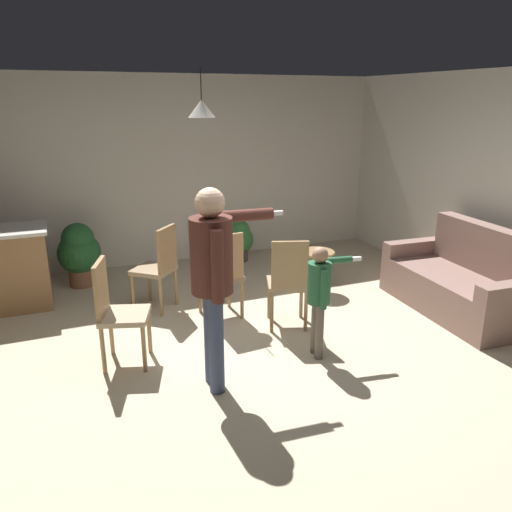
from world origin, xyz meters
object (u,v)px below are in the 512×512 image
(couch_floral, at_px, (460,283))
(spare_remote_on_table, at_px, (321,251))
(person_child, at_px, (320,290))
(dining_chair_spare, at_px, (159,265))
(potted_plant_by_wall, at_px, (79,252))
(dining_chair_by_counter, at_px, (223,272))
(side_table_by_couch, at_px, (317,266))
(potted_plant_corner, at_px, (240,239))
(person_adult, at_px, (214,268))
(dining_chair_near_wall, at_px, (288,280))
(dining_chair_centre_back, at_px, (116,309))

(couch_floral, bearing_deg, spare_remote_on_table, 49.75)
(person_child, distance_m, dining_chair_spare, 2.04)
(dining_chair_spare, relative_size, potted_plant_by_wall, 1.19)
(dining_chair_by_counter, relative_size, potted_plant_by_wall, 1.19)
(side_table_by_couch, bearing_deg, potted_plant_corner, 107.41)
(potted_plant_corner, bearing_deg, couch_floral, -57.84)
(person_adult, distance_m, potted_plant_by_wall, 3.17)
(dining_chair_near_wall, relative_size, spare_remote_on_table, 7.69)
(potted_plant_by_wall, xyz_separation_m, spare_remote_on_table, (2.80, -1.36, 0.07))
(dining_chair_by_counter, xyz_separation_m, dining_chair_near_wall, (0.56, -0.49, 0.00))
(dining_chair_by_counter, bearing_deg, side_table_by_couch, 10.37)
(couch_floral, distance_m, potted_plant_by_wall, 4.73)
(couch_floral, relative_size, side_table_by_couch, 3.55)
(person_child, xyz_separation_m, dining_chair_near_wall, (-0.00, 0.66, -0.13))
(dining_chair_near_wall, relative_size, potted_plant_by_wall, 1.19)
(person_adult, relative_size, dining_chair_near_wall, 1.72)
(dining_chair_spare, distance_m, potted_plant_by_wall, 1.42)
(side_table_by_couch, height_order, dining_chair_by_counter, dining_chair_by_counter)
(dining_chair_centre_back, bearing_deg, person_adult, 63.09)
(potted_plant_corner, height_order, potted_plant_by_wall, potted_plant_by_wall)
(person_child, xyz_separation_m, dining_chair_spare, (-1.16, 1.67, -0.13))
(dining_chair_by_counter, distance_m, spare_remote_on_table, 1.44)
(dining_chair_near_wall, xyz_separation_m, potted_plant_corner, (0.35, 2.38, -0.20))
(person_child, height_order, dining_chair_near_wall, person_child)
(person_adult, relative_size, person_child, 1.58)
(dining_chair_centre_back, bearing_deg, spare_remote_on_table, 127.11)
(dining_chair_centre_back, xyz_separation_m, dining_chair_spare, (0.62, 1.10, 0.00))
(side_table_by_couch, distance_m, potted_plant_corner, 1.59)
(person_adult, height_order, person_child, person_adult)
(spare_remote_on_table, bearing_deg, dining_chair_near_wall, -136.00)
(potted_plant_corner, height_order, spare_remote_on_table, potted_plant_corner)
(person_adult, bearing_deg, couch_floral, 103.19)
(dining_chair_by_counter, bearing_deg, person_child, -68.77)
(couch_floral, bearing_deg, dining_chair_centre_back, 89.78)
(person_child, bearing_deg, dining_chair_centre_back, -98.90)
(couch_floral, xyz_separation_m, dining_chair_spare, (-3.20, 1.34, 0.21))
(dining_chair_spare, bearing_deg, side_table_by_couch, -52.68)
(person_child, relative_size, dining_chair_near_wall, 1.09)
(couch_floral, relative_size, dining_chair_near_wall, 1.85)
(couch_floral, relative_size, dining_chair_centre_back, 1.85)
(person_child, xyz_separation_m, spare_remote_on_table, (0.85, 1.48, -0.14))
(dining_chair_spare, bearing_deg, potted_plant_by_wall, 76.07)
(side_table_by_couch, height_order, dining_chair_spare, dining_chair_spare)
(person_child, bearing_deg, dining_chair_by_counter, -145.27)
(person_adult, xyz_separation_m, dining_chair_near_wall, (1.06, 0.80, -0.52))
(side_table_by_couch, xyz_separation_m, dining_chair_spare, (-1.98, 0.15, 0.22))
(person_child, distance_m, dining_chair_by_counter, 1.29)
(person_adult, bearing_deg, potted_plant_corner, 160.62)
(dining_chair_near_wall, xyz_separation_m, spare_remote_on_table, (0.85, 0.82, -0.01))
(potted_plant_corner, xyz_separation_m, potted_plant_by_wall, (-2.31, -0.20, 0.12))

